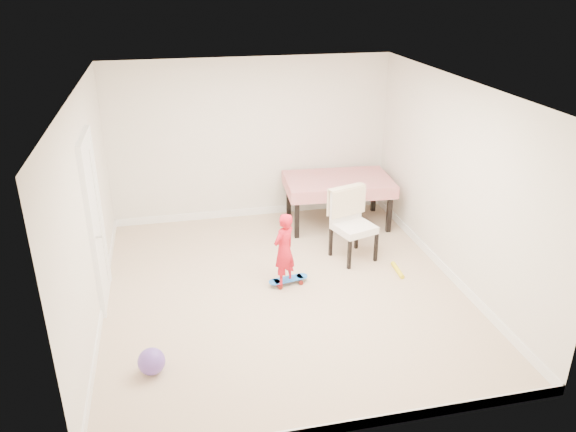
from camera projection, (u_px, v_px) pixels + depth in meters
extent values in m
plane|color=tan|center=(284.00, 290.00, 7.25)|extent=(5.00, 5.00, 0.00)
cube|color=white|center=(283.00, 89.00, 6.21)|extent=(4.50, 5.00, 0.04)
cube|color=silver|center=(251.00, 140.00, 8.94)|extent=(4.50, 0.04, 2.60)
cube|color=silver|center=(347.00, 308.00, 4.51)|extent=(4.50, 0.04, 2.60)
cube|color=silver|center=(89.00, 212.00, 6.29)|extent=(0.04, 5.00, 2.60)
cube|color=silver|center=(454.00, 183.00, 7.16)|extent=(0.04, 5.00, 2.60)
cube|color=white|center=(96.00, 224.00, 6.67)|extent=(0.11, 0.94, 2.11)
cube|color=white|center=(253.00, 211.00, 9.45)|extent=(4.50, 0.02, 0.12)
cube|color=white|center=(342.00, 427.00, 5.00)|extent=(4.50, 0.02, 0.12)
cube|color=white|center=(103.00, 306.00, 6.79)|extent=(0.02, 5.00, 0.12)
cube|color=white|center=(444.00, 268.00, 7.67)|extent=(0.02, 5.00, 0.12)
imported|color=red|center=(284.00, 252.00, 7.15)|extent=(0.43, 0.41, 0.99)
sphere|color=#6948AE|center=(152.00, 361.00, 5.71)|extent=(0.28, 0.28, 0.28)
cylinder|color=yellow|center=(397.00, 270.00, 7.67)|extent=(0.08, 0.40, 0.06)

